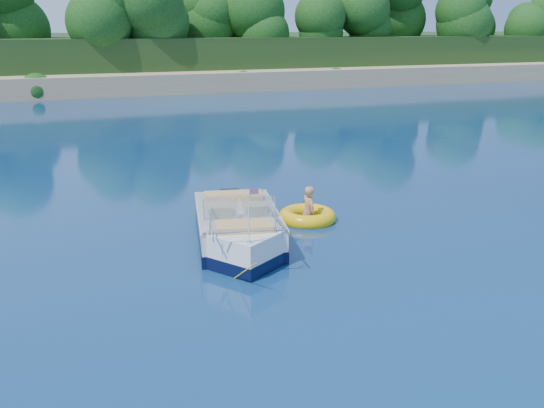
% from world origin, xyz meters
% --- Properties ---
extents(ground, '(160.00, 160.00, 0.00)m').
position_xyz_m(ground, '(0.00, 0.00, 0.00)').
color(ground, '#0B1F4E').
rests_on(ground, ground).
extents(shoreline, '(170.00, 59.00, 6.00)m').
position_xyz_m(shoreline, '(0.00, 63.77, 0.98)').
color(shoreline, '#9E7D5B').
rests_on(shoreline, ground).
extents(treeline, '(150.00, 7.12, 8.19)m').
position_xyz_m(treeline, '(0.04, 41.01, 5.55)').
color(treeline, black).
rests_on(treeline, ground).
extents(motorboat, '(2.55, 5.10, 1.72)m').
position_xyz_m(motorboat, '(-3.24, 1.95, 0.33)').
color(motorboat, white).
rests_on(motorboat, ground).
extents(tow_tube, '(1.96, 1.96, 0.40)m').
position_xyz_m(tow_tube, '(-1.00, 3.06, 0.10)').
color(tow_tube, yellow).
rests_on(tow_tube, ground).
extents(boy, '(0.44, 0.80, 1.49)m').
position_xyz_m(boy, '(-0.98, 3.08, 0.00)').
color(boy, tan).
rests_on(boy, ground).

